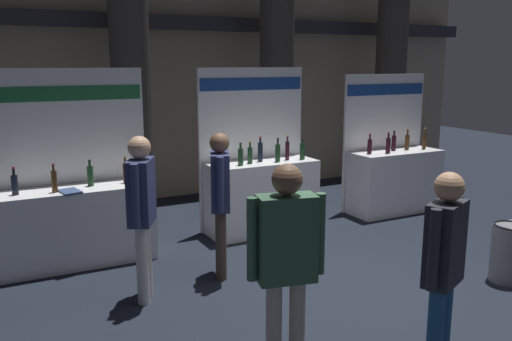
{
  "coord_description": "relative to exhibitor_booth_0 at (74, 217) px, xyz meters",
  "views": [
    {
      "loc": [
        -3.48,
        -4.29,
        2.45
      ],
      "look_at": [
        -0.48,
        1.52,
        1.13
      ],
      "focal_mm": 37.73,
      "sensor_mm": 36.0,
      "label": 1
    }
  ],
  "objects": [
    {
      "name": "exhibitor_booth_2",
      "position": [
        5.09,
        0.03,
        0.01
      ],
      "size": [
        1.63,
        0.66,
        2.25
      ],
      "color": "white",
      "rests_on": "ground_plane"
    },
    {
      "name": "visitor_2",
      "position": [
        0.46,
        -1.45,
        0.45
      ],
      "size": [
        0.39,
        0.53,
        1.73
      ],
      "rotation": [
        0.0,
        0.0,
        4.23
      ],
      "color": "silver",
      "rests_on": "ground_plane"
    },
    {
      "name": "ground_plane",
      "position": [
        2.55,
        -2.36,
        -0.59
      ],
      "size": [
        25.12,
        25.12,
        0.0
      ],
      "primitive_type": "plane",
      "color": "black"
    },
    {
      "name": "visitor_4",
      "position": [
        2.08,
        -3.92,
        0.39
      ],
      "size": [
        0.51,
        0.34,
        1.66
      ],
      "rotation": [
        0.0,
        0.0,
        3.57
      ],
      "color": "navy",
      "rests_on": "ground_plane"
    },
    {
      "name": "exhibitor_booth_1",
      "position": [
        2.63,
        0.08,
        0.03
      ],
      "size": [
        1.68,
        0.66,
        2.37
      ],
      "color": "white",
      "rests_on": "ground_plane"
    },
    {
      "name": "visitor_5",
      "position": [
        1.42,
        -1.24,
        0.41
      ],
      "size": [
        0.35,
        0.55,
        1.68
      ],
      "rotation": [
        0.0,
        0.0,
        1.18
      ],
      "color": "#47382D",
      "rests_on": "ground_plane"
    },
    {
      "name": "exhibitor_booth_0",
      "position": [
        0.0,
        0.0,
        0.0
      ],
      "size": [
        1.97,
        0.71,
        2.38
      ],
      "color": "white",
      "rests_on": "ground_plane"
    },
    {
      "name": "hall_colonnade",
      "position": [
        2.55,
        2.5,
        2.11
      ],
      "size": [
        12.56,
        1.4,
        5.66
      ],
      "color": "tan",
      "rests_on": "ground_plane"
    },
    {
      "name": "visitor_0",
      "position": [
        1.02,
        -3.39,
        0.45
      ],
      "size": [
        0.59,
        0.31,
        1.73
      ],
      "rotation": [
        0.0,
        0.0,
        2.92
      ],
      "color": "#ADA393",
      "rests_on": "ground_plane"
    },
    {
      "name": "trash_bin",
      "position": [
        4.26,
        -2.85,
        -0.25
      ],
      "size": [
        0.39,
        0.39,
        0.67
      ],
      "color": "slate",
      "rests_on": "ground_plane"
    }
  ]
}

